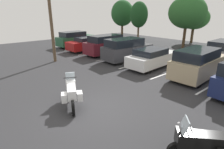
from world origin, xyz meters
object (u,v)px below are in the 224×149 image
object	(u,v)px
car_tan	(198,63)
utility_pole	(50,8)
car_far_grey	(224,51)
car_green	(75,39)
car_white	(153,58)
car_maroon	(107,45)
car_red	(87,44)
car_charcoal	(127,49)
motorcycle_second	(205,145)
motorcycle_touring	(72,92)

from	to	relation	value
car_tan	utility_pole	xyz separation A→B (m)	(-9.89, -5.32, 3.39)
car_tan	car_far_grey	distance (m)	5.85
car_green	car_white	size ratio (longest dim) A/B	1.02
car_white	utility_pole	world-z (taller)	utility_pole
car_maroon	car_white	size ratio (longest dim) A/B	0.99
car_red	car_charcoal	distance (m)	5.93
car_maroon	motorcycle_second	bearing A→B (deg)	-28.07
motorcycle_second	car_red	size ratio (longest dim) A/B	0.36
motorcycle_touring	car_red	xyz separation A→B (m)	(-10.15, 7.47, 0.08)
motorcycle_touring	car_far_grey	world-z (taller)	car_far_grey
motorcycle_touring	car_white	xyz separation A→B (m)	(-1.45, 7.76, 0.09)
car_maroon	car_charcoal	world-z (taller)	car_charcoal
car_green	car_white	world-z (taller)	car_green
motorcycle_touring	car_green	distance (m)	15.29
motorcycle_second	car_white	distance (m)	9.67
car_green	car_tan	world-z (taller)	car_tan
car_tan	car_maroon	bearing A→B (deg)	-179.24
car_green	car_white	distance (m)	11.74
car_maroon	car_tan	size ratio (longest dim) A/B	1.01
motorcycle_touring	car_charcoal	bearing A→B (deg)	118.83
car_green	car_charcoal	size ratio (longest dim) A/B	1.05
car_green	utility_pole	distance (m)	8.06
utility_pole	motorcycle_second	bearing A→B (deg)	-6.88
car_far_grey	car_green	bearing A→B (deg)	-157.30
motorcycle_second	car_maroon	xyz separation A→B (m)	(-12.80, 6.82, 0.29)
car_red	car_far_grey	world-z (taller)	car_far_grey
motorcycle_touring	car_tan	size ratio (longest dim) A/B	0.46
car_green	utility_pole	world-z (taller)	utility_pole
car_charcoal	motorcycle_touring	bearing A→B (deg)	-61.17
motorcycle_second	car_maroon	world-z (taller)	car_maroon
car_charcoal	car_tan	bearing A→B (deg)	2.97
car_charcoal	car_far_grey	xyz separation A→B (m)	(5.65, 6.14, -0.08)
utility_pole	car_far_grey	bearing A→B (deg)	49.98
motorcycle_second	car_far_grey	distance (m)	13.41
car_white	car_tan	size ratio (longest dim) A/B	1.01
car_tan	utility_pole	world-z (taller)	utility_pole
car_green	utility_pole	size ratio (longest dim) A/B	0.58
car_maroon	motorcycle_touring	bearing A→B (deg)	-47.27
car_far_grey	car_charcoal	bearing A→B (deg)	-132.60
car_red	car_maroon	distance (m)	2.91
motorcycle_touring	utility_pole	world-z (taller)	utility_pole
car_red	car_tan	xyz separation A→B (m)	(12.10, 0.54, 0.23)
car_red	car_far_grey	size ratio (longest dim) A/B	1.00
car_charcoal	car_green	bearing A→B (deg)	179.80
car_red	car_tan	bearing A→B (deg)	2.55
car_maroon	car_white	world-z (taller)	car_maroon
motorcycle_second	utility_pole	bearing A→B (deg)	173.12
motorcycle_touring	car_white	distance (m)	7.89
car_red	motorcycle_touring	bearing A→B (deg)	-36.32
motorcycle_touring	motorcycle_second	distance (m)	5.62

